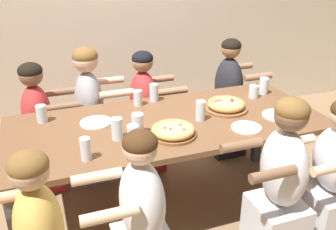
{
  "coord_description": "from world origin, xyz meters",
  "views": [
    {
      "loc": [
        -0.83,
        -2.3,
        1.95
      ],
      "look_at": [
        0.0,
        0.0,
        0.85
      ],
      "focal_mm": 40.0,
      "sensor_mm": 36.0,
      "label": 1
    }
  ],
  "objects": [
    {
      "name": "ground_plane",
      "position": [
        0.0,
        0.0,
        0.0
      ],
      "size": [
        18.0,
        18.0,
        0.0
      ],
      "primitive_type": "plane",
      "color": "#896B4C",
      "rests_on": "ground"
    },
    {
      "name": "dining_table",
      "position": [
        0.0,
        0.0,
        0.72
      ],
      "size": [
        2.28,
        0.98,
        0.8
      ],
      "color": "brown",
      "rests_on": "ground"
    },
    {
      "name": "pizza_board_main",
      "position": [
        0.49,
        0.05,
        0.83
      ],
      "size": [
        0.34,
        0.34,
        0.07
      ],
      "color": "brown",
      "rests_on": "dining_table"
    },
    {
      "name": "pizza_board_second",
      "position": [
        -0.04,
        -0.22,
        0.83
      ],
      "size": [
        0.31,
        0.31,
        0.06
      ],
      "color": "brown",
      "rests_on": "dining_table"
    },
    {
      "name": "empty_plate_a",
      "position": [
        0.8,
        -0.19,
        0.8
      ],
      "size": [
        0.23,
        0.23,
        0.02
      ],
      "color": "white",
      "rests_on": "dining_table"
    },
    {
      "name": "empty_plate_b",
      "position": [
        -0.5,
        0.15,
        0.8
      ],
      "size": [
        0.23,
        0.23,
        0.02
      ],
      "color": "white",
      "rests_on": "dining_table"
    },
    {
      "name": "empty_plate_c",
      "position": [
        0.47,
        -0.29,
        0.8
      ],
      "size": [
        0.21,
        0.21,
        0.02
      ],
      "color": "white",
      "rests_on": "dining_table"
    },
    {
      "name": "cocktail_glass_blue",
      "position": [
        0.83,
        0.2,
        0.84
      ],
      "size": [
        0.08,
        0.08,
        0.13
      ],
      "color": "silver",
      "rests_on": "dining_table"
    },
    {
      "name": "drinking_glass_a",
      "position": [
        -0.64,
        -0.33,
        0.86
      ],
      "size": [
        0.06,
        0.06,
        0.14
      ],
      "color": "silver",
      "rests_on": "dining_table"
    },
    {
      "name": "drinking_glass_b",
      "position": [
        -0.33,
        -0.27,
        0.86
      ],
      "size": [
        0.08,
        0.08,
        0.14
      ],
      "color": "silver",
      "rests_on": "dining_table"
    },
    {
      "name": "drinking_glass_c",
      "position": [
        -0.12,
        0.36,
        0.85
      ],
      "size": [
        0.07,
        0.07,
        0.12
      ],
      "color": "silver",
      "rests_on": "dining_table"
    },
    {
      "name": "drinking_glass_d",
      "position": [
        0.96,
        0.24,
        0.86
      ],
      "size": [
        0.08,
        0.08,
        0.14
      ],
      "color": "silver",
      "rests_on": "dining_table"
    },
    {
      "name": "drinking_glass_e",
      "position": [
        0.03,
        0.41,
        0.86
      ],
      "size": [
        0.07,
        0.07,
        0.15
      ],
      "color": "silver",
      "rests_on": "dining_table"
    },
    {
      "name": "drinking_glass_f",
      "position": [
        -0.26,
        -0.12,
        0.86
      ],
      "size": [
        0.08,
        0.08,
        0.15
      ],
      "color": "silver",
      "rests_on": "dining_table"
    },
    {
      "name": "drinking_glass_g",
      "position": [
        -0.4,
        -0.14,
        0.86
      ],
      "size": [
        0.07,
        0.07,
        0.15
      ],
      "color": "silver",
      "rests_on": "dining_table"
    },
    {
      "name": "drinking_glass_h",
      "position": [
        -0.85,
        0.3,
        0.85
      ],
      "size": [
        0.08,
        0.08,
        0.13
      ],
      "color": "silver",
      "rests_on": "dining_table"
    },
    {
      "name": "drinking_glass_i",
      "position": [
        0.23,
        -0.06,
        0.86
      ],
      "size": [
        0.07,
        0.07,
        0.15
      ],
      "color": "silver",
      "rests_on": "dining_table"
    },
    {
      "name": "diner_far_midleft",
      "position": [
        -0.46,
        0.71,
        0.56
      ],
      "size": [
        0.51,
        0.4,
        1.21
      ],
      "rotation": [
        0.0,
        0.0,
        -1.57
      ],
      "color": "#99999E",
      "rests_on": "ground"
    },
    {
      "name": "diner_far_right",
      "position": [
        0.89,
        0.71,
        0.53
      ],
      "size": [
        0.51,
        0.4,
        1.18
      ],
      "rotation": [
        0.0,
        0.0,
        -1.57
      ],
      "color": "#232328",
      "rests_on": "ground"
    },
    {
      "name": "diner_near_midright",
      "position": [
        0.49,
        -0.71,
        0.54
      ],
      "size": [
        0.51,
        0.4,
        1.18
      ],
      "rotation": [
        0.0,
        0.0,
        1.57
      ],
      "color": "silver",
      "rests_on": "ground"
    },
    {
      "name": "diner_near_midleft",
      "position": [
        -0.41,
        -0.71,
        0.51
      ],
      "size": [
        0.51,
        0.4,
        1.12
      ],
      "rotation": [
        0.0,
        0.0,
        1.57
      ],
      "color": "silver",
      "rests_on": "ground"
    },
    {
      "name": "diner_far_center",
      "position": [
        0.03,
        0.71,
        0.52
      ],
      "size": [
        0.51,
        0.4,
        1.14
      ],
      "rotation": [
        0.0,
        0.0,
        -1.57
      ],
      "color": "#B22D2D",
      "rests_on": "ground"
    },
    {
      "name": "diner_far_left",
      "position": [
        -0.89,
        0.71,
        0.51
      ],
      "size": [
        0.51,
        0.4,
        1.13
      ],
      "rotation": [
        0.0,
        0.0,
        -1.57
      ],
      "color": "#B22D2D",
      "rests_on": "ground"
    },
    {
      "name": "diner_near_right",
      "position": [
        0.9,
        -0.71,
        0.51
      ],
      "size": [
        0.51,
        0.4,
        1.11
      ],
      "rotation": [
        0.0,
        0.0,
        1.57
      ],
      "color": "silver",
      "rests_on": "ground"
    }
  ]
}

